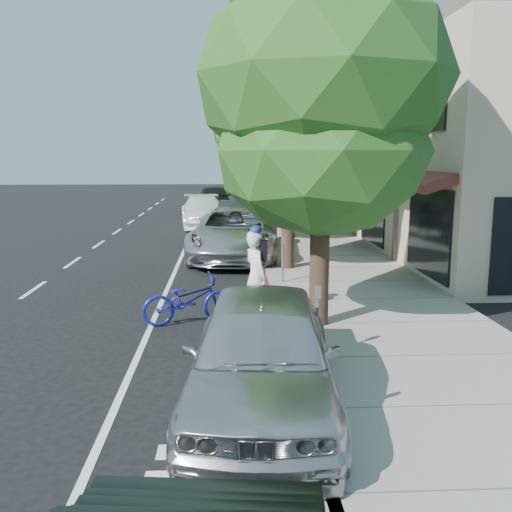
{
  "coord_description": "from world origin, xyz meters",
  "views": [
    {
      "loc": [
        -0.98,
        -13.28,
        3.57
      ],
      "look_at": [
        -0.32,
        -0.71,
        1.35
      ],
      "focal_mm": 40.0,
      "sensor_mm": 36.0,
      "label": 1
    }
  ],
  "objects": [
    {
      "name": "street_tree_1",
      "position": [
        0.9,
        4.0,
        4.66
      ],
      "size": [
        4.53,
        4.53,
        7.52
      ],
      "color": "black",
      "rests_on": "ground"
    },
    {
      "name": "bicycle",
      "position": [
        -1.8,
        -1.35,
        0.53
      ],
      "size": [
        2.13,
        1.27,
        1.06
      ],
      "primitive_type": "imported",
      "rotation": [
        0.0,
        0.0,
        1.87
      ],
      "color": "#161C9A",
      "rests_on": "ground"
    },
    {
      "name": "sidewalk",
      "position": [
        2.3,
        8.0,
        0.07
      ],
      "size": [
        4.6,
        56.0,
        0.15
      ],
      "primitive_type": "cube",
      "color": "gray",
      "rests_on": "ground"
    },
    {
      "name": "street_tree_0",
      "position": [
        0.9,
        -2.0,
        4.92
      ],
      "size": [
        5.01,
        5.01,
        8.01
      ],
      "color": "black",
      "rests_on": "ground"
    },
    {
      "name": "curb_red_segment",
      "position": [
        0.0,
        1.0,
        0.07
      ],
      "size": [
        0.32,
        4.0,
        0.15
      ],
      "primitive_type": "cube",
      "color": "maroon",
      "rests_on": "ground"
    },
    {
      "name": "street_tree_2",
      "position": [
        0.9,
        10.0,
        4.16
      ],
      "size": [
        4.73,
        4.73,
        6.92
      ],
      "color": "black",
      "rests_on": "ground"
    },
    {
      "name": "storefront_building",
      "position": [
        9.6,
        18.0,
        3.5
      ],
      "size": [
        10.0,
        36.0,
        7.0
      ],
      "primitive_type": "cube",
      "color": "beige",
      "rests_on": "ground"
    },
    {
      "name": "pedestrian",
      "position": [
        1.49,
        10.47,
        1.13
      ],
      "size": [
        1.21,
        1.14,
        1.97
      ],
      "primitive_type": "imported",
      "rotation": [
        0.0,
        0.0,
        3.71
      ],
      "color": "black",
      "rests_on": "sidewalk"
    },
    {
      "name": "white_pickup",
      "position": [
        -2.14,
        15.69,
        0.78
      ],
      "size": [
        2.64,
        5.52,
        1.55
      ],
      "primitive_type": "imported",
      "rotation": [
        0.0,
        0.0,
        0.09
      ],
      "color": "white",
      "rests_on": "ground"
    },
    {
      "name": "ground",
      "position": [
        0.0,
        0.0,
        0.0
      ],
      "size": [
        120.0,
        120.0,
        0.0
      ],
      "primitive_type": "plane",
      "color": "black",
      "rests_on": "ground"
    },
    {
      "name": "street_tree_3",
      "position": [
        0.9,
        16.0,
        5.1
      ],
      "size": [
        5.39,
        5.39,
        8.36
      ],
      "color": "black",
      "rests_on": "ground"
    },
    {
      "name": "near_car_a",
      "position": [
        -0.5,
        -5.73,
        0.86
      ],
      "size": [
        2.46,
        5.21,
        1.72
      ],
      "primitive_type": "imported",
      "rotation": [
        0.0,
        0.0,
        -0.09
      ],
      "color": "silver",
      "rests_on": "ground"
    },
    {
      "name": "silver_suv",
      "position": [
        -0.69,
        6.55,
        0.88
      ],
      "size": [
        3.41,
        6.57,
        1.77
      ],
      "primitive_type": "imported",
      "rotation": [
        0.0,
        0.0,
        -0.08
      ],
      "color": "silver",
      "rests_on": "ground"
    },
    {
      "name": "dark_sedan",
      "position": [
        -0.6,
        14.23,
        0.7
      ],
      "size": [
        1.89,
        4.39,
        1.41
      ],
      "primitive_type": "imported",
      "rotation": [
        0.0,
        0.0,
        -0.1
      ],
      "color": "#222527",
      "rests_on": "ground"
    },
    {
      "name": "street_tree_5",
      "position": [
        0.9,
        28.0,
        4.62
      ],
      "size": [
        4.87,
        4.87,
        7.56
      ],
      "color": "black",
      "rests_on": "ground"
    },
    {
      "name": "curb",
      "position": [
        0.0,
        8.0,
        0.07
      ],
      "size": [
        0.3,
        56.0,
        0.15
      ],
      "primitive_type": "cube",
      "color": "#9E998E",
      "rests_on": "ground"
    },
    {
      "name": "dark_suv_far",
      "position": [
        -1.76,
        23.53,
        0.86
      ],
      "size": [
        2.36,
        5.18,
        1.72
      ],
      "primitive_type": "imported",
      "rotation": [
        0.0,
        0.0,
        0.07
      ],
      "color": "black",
      "rests_on": "ground"
    },
    {
      "name": "cyclist",
      "position": [
        -0.35,
        -1.2,
        0.99
      ],
      "size": [
        0.71,
        0.85,
        1.98
      ],
      "primitive_type": "imported",
      "rotation": [
        0.0,
        0.0,
        1.95
      ],
      "color": "white",
      "rests_on": "ground"
    },
    {
      "name": "street_tree_4",
      "position": [
        0.9,
        22.0,
        4.83
      ],
      "size": [
        4.56,
        4.56,
        7.75
      ],
      "color": "black",
      "rests_on": "ground"
    }
  ]
}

